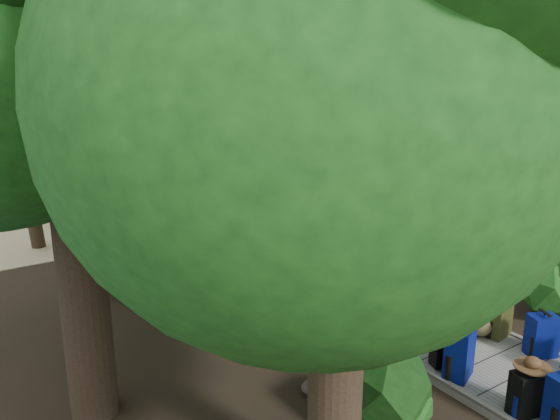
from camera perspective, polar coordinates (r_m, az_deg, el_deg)
ground at (r=10.44m, az=7.18°, el=-8.86°), size 120.00×120.00×0.00m
sand_beach at (r=24.38m, az=-18.21°, el=4.31°), size 40.00×22.00×0.02m
boardwalk at (r=11.13m, az=3.81°, el=-6.89°), size 2.00×12.00×0.12m
backpack_left_b at (r=7.44m, az=24.26°, el=-16.89°), size 0.39×0.32×0.62m
backpack_left_c at (r=7.88m, az=18.26°, el=-13.69°), size 0.51×0.44×0.79m
backpack_left_d at (r=8.54m, az=11.66°, el=-11.59°), size 0.41×0.30×0.61m
backpack_right_c at (r=8.87m, az=25.72°, el=-11.54°), size 0.48×0.42×0.68m
backpack_right_d at (r=9.21m, az=21.81°, el=-10.33°), size 0.44×0.34×0.62m
duffel_right_khaki at (r=9.38m, az=19.48°, el=-10.43°), size 0.61×0.68×0.38m
duffel_right_black at (r=9.93m, az=15.70°, el=-8.57°), size 0.67×0.77×0.41m
suitcase_on_boardwalk at (r=8.14m, az=16.91°, el=-13.43°), size 0.43×0.33×0.59m
lone_suitcase_on_sand at (r=16.95m, az=-9.13°, el=1.72°), size 0.48×0.32×0.71m
hat_brown at (r=7.30m, az=24.93°, el=-14.19°), size 0.44×0.44×0.13m
hat_white at (r=7.64m, az=18.69°, el=-10.89°), size 0.32×0.32×0.11m
kayak at (r=17.63m, az=-20.25°, el=0.77°), size 1.11×2.88×0.28m
sun_lounger at (r=19.67m, az=-3.55°, el=3.59°), size 0.76×1.98×0.63m
tree_right_c at (r=13.49m, az=15.55°, el=13.67°), size 4.65×4.65×8.04m
tree_right_d at (r=16.73m, az=11.79°, el=19.67°), size 6.18×6.18×11.32m
tree_right_e at (r=18.42m, az=3.03°, el=15.83°), size 4.99×4.99×8.97m
tree_right_f at (r=21.27m, az=2.27°, el=17.28°), size 5.68×5.68×10.14m
tree_left_a at (r=4.57m, az=6.57°, el=8.53°), size 4.43×4.43×7.38m
tree_left_b at (r=6.37m, az=-21.79°, el=12.74°), size 4.52×4.52×8.13m
tree_left_c at (r=10.13m, az=-18.68°, el=14.39°), size 4.86×4.86×8.46m
tree_back_a at (r=23.37m, az=-22.01°, el=14.62°), size 5.19×5.19×8.98m
tree_back_b at (r=25.07m, az=-15.56°, el=17.70°), size 6.30×6.30×11.25m
tree_back_c at (r=24.96m, az=-6.83°, el=14.95°), size 4.72×4.72×8.49m
palm_right_a at (r=16.57m, az=2.13°, el=14.45°), size 4.76×4.76×8.11m
palm_right_b at (r=21.48m, az=-2.41°, el=14.13°), size 4.03×4.03×7.79m
palm_right_c at (r=21.54m, az=-10.23°, el=13.41°), size 4.66×4.66×7.41m
palm_left_a at (r=13.47m, az=-26.44°, el=10.40°), size 4.38×4.38×6.97m
rock_left_b at (r=7.56m, az=3.46°, el=-17.96°), size 0.32×0.29×0.18m
rock_left_c at (r=9.95m, az=-0.70°, el=-9.06°), size 0.54×0.48×0.30m
rock_left_d at (r=11.46m, az=-9.56°, el=-6.37°), size 0.26×0.24×0.14m
rock_right_b at (r=11.48m, az=23.29°, el=-7.09°), size 0.46×0.42×0.25m
rock_right_c at (r=12.92m, az=7.95°, el=-3.70°), size 0.35×0.31×0.19m
rock_right_d at (r=15.37m, az=4.40°, el=-0.30°), size 0.60×0.54×0.33m
shrub_left_a at (r=6.78m, az=12.43°, el=-18.31°), size 1.15×1.15×1.03m
shrub_left_b at (r=9.91m, az=-3.84°, el=-7.34°), size 0.98×0.98×0.89m
shrub_left_c at (r=12.71m, az=-14.70°, el=-1.98°), size 1.34×1.34×1.20m
shrub_right_b at (r=13.42m, az=8.88°, el=-0.81°), size 1.32×1.32×1.18m
shrub_right_c at (r=15.39m, az=-0.70°, el=0.69°), size 0.90×0.90×0.81m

